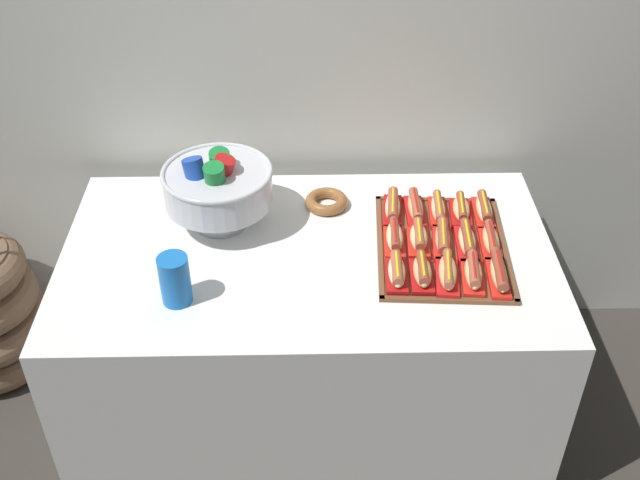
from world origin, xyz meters
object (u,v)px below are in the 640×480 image
at_px(hot_dog_9, 492,241).
at_px(punch_bowl, 219,185).
at_px(hot_dog_12, 439,209).
at_px(hot_dog_13, 462,210).
at_px(donut, 328,201).
at_px(hot_dog_0, 398,272).
at_px(hot_dog_14, 485,210).
at_px(serving_tray, 443,247).
at_px(cup_stack, 176,280).
at_px(hot_dog_7, 444,239).
at_px(hot_dog_8, 468,240).
at_px(hot_dog_11, 416,208).
at_px(hot_dog_3, 474,273).
at_px(hot_dog_10, 394,208).
at_px(hot_dog_4, 500,274).
at_px(buffet_table, 310,332).
at_px(hot_dog_2, 449,273).
at_px(hot_dog_1, 423,272).
at_px(hot_dog_6, 420,238).
at_px(hot_dog_5, 396,238).

xyz_separation_m(hot_dog_9, punch_bowl, (-0.86, 0.15, 0.12)).
bearing_deg(hot_dog_12, hot_dog_9, -51.08).
distance_m(hot_dog_13, donut, 0.45).
relative_size(hot_dog_0, hot_dog_13, 1.01).
relative_size(hot_dog_9, hot_dog_14, 0.96).
height_order(serving_tray, cup_stack, cup_stack).
height_order(hot_dog_7, hot_dog_9, hot_dog_7).
relative_size(hot_dog_12, cup_stack, 1.12).
distance_m(hot_dog_8, hot_dog_11, 0.22).
bearing_deg(hot_dog_3, hot_dog_10, 120.94).
bearing_deg(hot_dog_3, hot_dog_4, -3.35).
bearing_deg(hot_dog_7, buffet_table, -178.73).
height_order(buffet_table, donut, donut).
relative_size(cup_stack, donut, 1.07).
bearing_deg(hot_dog_3, hot_dog_2, 176.65).
relative_size(hot_dog_10, hot_dog_12, 1.08).
xyz_separation_m(hot_dog_0, hot_dog_13, (0.24, 0.32, -0.00)).
bearing_deg(hot_dog_1, hot_dog_0, 176.65).
bearing_deg(hot_dog_12, hot_dog_7, -93.35).
xyz_separation_m(hot_dog_11, hot_dog_14, (0.22, -0.01, -0.00)).
relative_size(hot_dog_11, hot_dog_13, 1.11).
bearing_deg(serving_tray, hot_dog_12, 86.65).
relative_size(hot_dog_7, punch_bowl, 0.51).
relative_size(hot_dog_1, hot_dog_6, 1.00).
relative_size(hot_dog_4, hot_dog_7, 1.03).
bearing_deg(hot_dog_7, hot_dog_8, -3.35).
distance_m(hot_dog_7, hot_dog_14, 0.22).
bearing_deg(donut, hot_dog_3, -43.99).
relative_size(hot_dog_1, hot_dog_8, 0.84).
xyz_separation_m(serving_tray, hot_dog_12, (0.01, 0.16, 0.03)).
distance_m(buffet_table, hot_dog_14, 0.72).
bearing_deg(hot_dog_0, hot_dog_4, -3.35).
bearing_deg(hot_dog_4, punch_bowl, 159.31).
bearing_deg(serving_tray, donut, 146.28).
xyz_separation_m(hot_dog_0, hot_dog_9, (0.31, 0.15, -0.00)).
xyz_separation_m(hot_dog_6, hot_dog_7, (0.07, -0.00, -0.00)).
bearing_deg(hot_dog_0, hot_dog_14, 44.37).
relative_size(buffet_table, hot_dog_0, 9.66).
xyz_separation_m(buffet_table, donut, (0.07, 0.25, 0.37)).
height_order(hot_dog_0, hot_dog_6, hot_dog_6).
relative_size(serving_tray, hot_dog_4, 2.93).
height_order(hot_dog_2, hot_dog_14, same).
bearing_deg(donut, punch_bowl, -165.22).
distance_m(hot_dog_11, hot_dog_12, 0.08).
bearing_deg(hot_dog_11, punch_bowl, -177.91).
height_order(buffet_table, hot_dog_14, hot_dog_14).
bearing_deg(hot_dog_2, donut, 130.74).
distance_m(buffet_table, cup_stack, 0.61).
distance_m(hot_dog_2, hot_dog_9, 0.22).
bearing_deg(hot_dog_5, hot_dog_4, -32.16).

